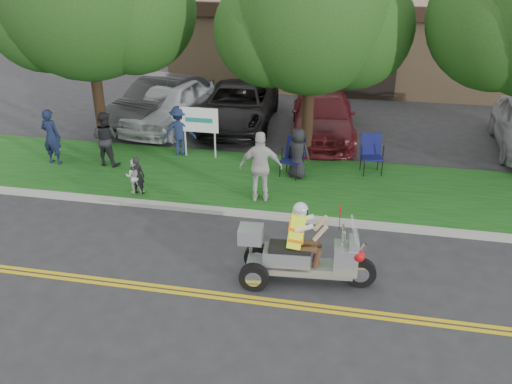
% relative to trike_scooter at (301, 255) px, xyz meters
% --- Properties ---
extents(ground, '(120.00, 120.00, 0.00)m').
position_rel_trike_scooter_xyz_m(ground, '(-1.17, -0.33, -0.66)').
color(ground, '#28282B').
rests_on(ground, ground).
extents(centerline_near, '(60.00, 0.10, 0.01)m').
position_rel_trike_scooter_xyz_m(centerline_near, '(-1.17, -0.91, -0.65)').
color(centerline_near, gold).
rests_on(centerline_near, ground).
extents(centerline_far, '(60.00, 0.10, 0.01)m').
position_rel_trike_scooter_xyz_m(centerline_far, '(-1.17, -0.75, -0.65)').
color(centerline_far, gold).
rests_on(centerline_far, ground).
extents(curb, '(60.00, 0.25, 0.12)m').
position_rel_trike_scooter_xyz_m(curb, '(-1.17, 2.72, -0.60)').
color(curb, '#A8A89E').
rests_on(curb, ground).
extents(grass_verge, '(60.00, 4.00, 0.10)m').
position_rel_trike_scooter_xyz_m(grass_verge, '(-1.17, 4.87, -0.61)').
color(grass_verge, '#144312').
rests_on(grass_verge, ground).
extents(commercial_building, '(18.00, 8.20, 4.00)m').
position_rel_trike_scooter_xyz_m(commercial_building, '(0.83, 18.65, 1.35)').
color(commercial_building, '#9E7F5B').
rests_on(commercial_building, ground).
extents(tree_left, '(6.62, 5.40, 7.78)m').
position_rel_trike_scooter_xyz_m(tree_left, '(-7.61, 6.71, 4.19)').
color(tree_left, '#332114').
rests_on(tree_left, ground).
extents(tree_mid, '(5.88, 4.80, 7.05)m').
position_rel_trike_scooter_xyz_m(tree_mid, '(-0.62, 6.91, 3.77)').
color(tree_mid, '#332114').
rests_on(tree_mid, ground).
extents(business_sign, '(1.25, 0.06, 1.75)m').
position_rel_trike_scooter_xyz_m(business_sign, '(-4.07, 6.27, 0.60)').
color(business_sign, silver).
rests_on(business_sign, ground).
extents(trike_scooter, '(2.89, 1.00, 1.89)m').
position_rel_trike_scooter_xyz_m(trike_scooter, '(0.00, 0.00, 0.00)').
color(trike_scooter, black).
rests_on(trike_scooter, ground).
extents(lawn_chair_a, '(0.76, 0.78, 1.16)m').
position_rel_trike_scooter_xyz_m(lawn_chair_a, '(-0.89, 5.40, 0.09)').
color(lawn_chair_a, black).
rests_on(lawn_chair_a, grass_verge).
extents(lawn_chair_b, '(0.76, 0.77, 1.18)m').
position_rel_trike_scooter_xyz_m(lawn_chair_b, '(1.38, 6.12, 0.11)').
color(lawn_chair_b, black).
rests_on(lawn_chair_b, grass_verge).
extents(spectator_adult_left, '(0.69, 0.49, 1.77)m').
position_rel_trike_scooter_xyz_m(spectator_adult_left, '(-8.46, 4.81, 0.33)').
color(spectator_adult_left, '#131A36').
rests_on(spectator_adult_left, grass_verge).
extents(spectator_adult_mid, '(0.90, 0.74, 1.72)m').
position_rel_trike_scooter_xyz_m(spectator_adult_mid, '(-6.75, 5.04, 0.30)').
color(spectator_adult_mid, black).
rests_on(spectator_adult_mid, grass_verge).
extents(spectator_adult_right, '(1.20, 0.63, 1.96)m').
position_rel_trike_scooter_xyz_m(spectator_adult_right, '(-1.53, 3.51, 0.42)').
color(spectator_adult_right, beige).
rests_on(spectator_adult_right, grass_verge).
extents(spectator_chair_a, '(1.16, 0.82, 1.63)m').
position_rel_trike_scooter_xyz_m(spectator_chair_a, '(-4.78, 6.34, 0.26)').
color(spectator_chair_a, '#182344').
rests_on(spectator_chair_a, grass_verge).
extents(spectator_chair_b, '(0.86, 0.70, 1.53)m').
position_rel_trike_scooter_xyz_m(spectator_chair_b, '(-0.75, 5.24, 0.21)').
color(spectator_chair_b, black).
rests_on(spectator_chair_b, grass_verge).
extents(child_left, '(0.41, 0.28, 1.10)m').
position_rel_trike_scooter_xyz_m(child_left, '(-4.96, 3.23, -0.01)').
color(child_left, black).
rests_on(child_left, grass_verge).
extents(child_right, '(0.57, 0.49, 1.00)m').
position_rel_trike_scooter_xyz_m(child_right, '(-5.07, 3.26, -0.05)').
color(child_right, white).
rests_on(child_right, grass_verge).
extents(parked_car_far_left, '(2.73, 5.35, 1.75)m').
position_rel_trike_scooter_xyz_m(parked_car_far_left, '(-6.17, 9.33, 0.21)').
color(parked_car_far_left, silver).
rests_on(parked_car_far_left, ground).
extents(parked_car_left, '(3.06, 5.57, 1.74)m').
position_rel_trike_scooter_xyz_m(parked_car_left, '(-6.67, 9.69, 0.21)').
color(parked_car_left, '#2A2A2D').
rests_on(parked_car_left, ground).
extents(parked_car_mid, '(2.94, 5.84, 1.59)m').
position_rel_trike_scooter_xyz_m(parked_car_mid, '(-3.67, 9.94, 0.13)').
color(parked_car_mid, black).
rests_on(parked_car_mid, ground).
extents(parked_car_right, '(2.78, 5.62, 1.57)m').
position_rel_trike_scooter_xyz_m(parked_car_right, '(-0.37, 9.32, 0.12)').
color(parked_car_right, '#571419').
rests_on(parked_car_right, ground).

